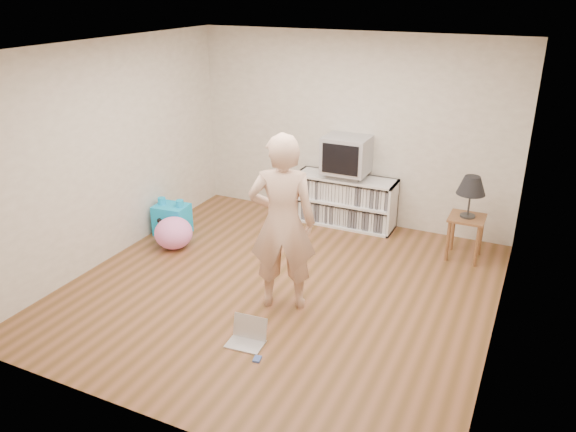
% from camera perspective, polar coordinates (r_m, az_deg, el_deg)
% --- Properties ---
extents(ground, '(4.50, 4.50, 0.00)m').
position_cam_1_polar(ground, '(6.33, -0.77, -7.36)').
color(ground, brown).
rests_on(ground, ground).
extents(walls, '(4.52, 4.52, 2.60)m').
position_cam_1_polar(walls, '(5.79, -0.83, 3.84)').
color(walls, beige).
rests_on(walls, ground).
extents(ceiling, '(4.50, 4.50, 0.01)m').
position_cam_1_polar(ceiling, '(5.51, -0.91, 16.74)').
color(ceiling, white).
rests_on(ceiling, walls).
extents(media_unit, '(1.40, 0.45, 0.70)m').
position_cam_1_polar(media_unit, '(7.88, 5.84, 1.60)').
color(media_unit, white).
rests_on(media_unit, ground).
extents(dvd_deck, '(0.45, 0.35, 0.07)m').
position_cam_1_polar(dvd_deck, '(7.74, 5.92, 4.22)').
color(dvd_deck, gray).
rests_on(dvd_deck, media_unit).
extents(crt_tv, '(0.60, 0.53, 0.50)m').
position_cam_1_polar(crt_tv, '(7.65, 5.99, 6.24)').
color(crt_tv, '#9E9EA3').
rests_on(crt_tv, dvd_deck).
extents(side_table, '(0.42, 0.42, 0.55)m').
position_cam_1_polar(side_table, '(7.16, 17.63, -1.06)').
color(side_table, brown).
rests_on(side_table, ground).
extents(table_lamp, '(0.34, 0.34, 0.52)m').
position_cam_1_polar(table_lamp, '(6.98, 18.14, 2.89)').
color(table_lamp, '#333333').
rests_on(table_lamp, side_table).
extents(person, '(0.80, 0.66, 1.87)m').
position_cam_1_polar(person, '(5.63, -0.57, -0.74)').
color(person, beige).
rests_on(person, ground).
extents(laptop, '(0.36, 0.30, 0.24)m').
position_cam_1_polar(laptop, '(5.46, -4.11, -12.03)').
color(laptop, silver).
rests_on(laptop, ground).
extents(playing_cards, '(0.08, 0.10, 0.02)m').
position_cam_1_polar(playing_cards, '(5.26, -3.15, -14.30)').
color(playing_cards, '#435FB3').
rests_on(playing_cards, ground).
extents(plush_blue, '(0.46, 0.41, 0.50)m').
position_cam_1_polar(plush_blue, '(7.72, -11.69, -0.31)').
color(plush_blue, '#0EABF1').
rests_on(plush_blue, ground).
extents(plush_pink, '(0.64, 0.64, 0.41)m').
position_cam_1_polar(plush_pink, '(7.32, -11.55, -1.71)').
color(plush_pink, '#FF84D3').
rests_on(plush_pink, ground).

